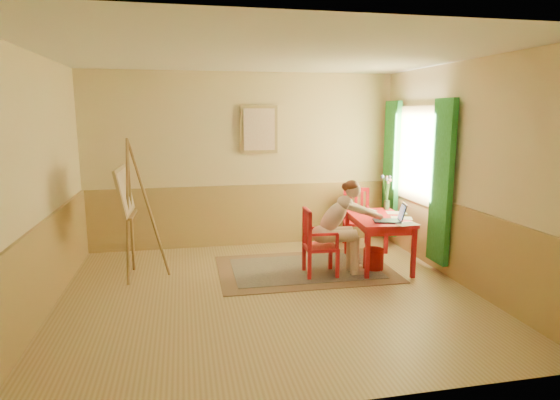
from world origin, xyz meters
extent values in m
cube|color=tan|center=(0.00, 0.00, -0.01)|extent=(5.00, 4.50, 0.02)
cube|color=white|center=(0.00, 0.00, 2.81)|extent=(5.00, 4.50, 0.02)
cube|color=#E1C689|center=(0.00, 2.26, 1.40)|extent=(5.00, 0.02, 2.80)
cube|color=#E1C689|center=(0.00, -2.26, 1.40)|extent=(5.00, 0.02, 2.80)
cube|color=#E1C689|center=(-2.51, 0.00, 1.40)|extent=(0.02, 4.50, 2.80)
cube|color=#E1C689|center=(2.51, 0.00, 1.40)|extent=(0.02, 4.50, 2.80)
cube|color=tan|center=(0.00, 2.23, 0.50)|extent=(5.00, 0.04, 1.00)
cube|color=tan|center=(-2.48, 0.00, 0.50)|extent=(0.04, 4.50, 1.00)
cube|color=tan|center=(2.48, 0.00, 0.50)|extent=(0.04, 4.50, 1.00)
cube|color=white|center=(2.47, 1.10, 1.55)|extent=(0.02, 1.00, 1.30)
cube|color=#9A814D|center=(2.45, 1.10, 1.55)|extent=(0.03, 1.12, 1.42)
cube|color=green|center=(2.40, 0.32, 1.25)|extent=(0.08, 0.45, 2.20)
cube|color=green|center=(2.40, 1.88, 1.25)|extent=(0.08, 0.45, 2.20)
cube|color=#9A814D|center=(0.25, 2.21, 1.90)|extent=(0.60, 0.04, 0.76)
cube|color=beige|center=(0.25, 2.19, 1.90)|extent=(0.50, 0.02, 0.66)
cube|color=#8C7251|center=(0.66, 0.79, 0.01)|extent=(2.42, 1.63, 0.01)
cube|color=#182031|center=(0.66, 0.79, 0.01)|extent=(2.02, 1.23, 0.01)
cube|color=red|center=(1.72, 0.76, 0.70)|extent=(0.84, 1.27, 0.04)
cube|color=red|center=(1.72, 0.76, 0.63)|extent=(0.73, 1.16, 0.10)
cube|color=red|center=(1.35, 0.24, 0.34)|extent=(0.06, 0.06, 0.68)
cube|color=red|center=(1.97, 0.18, 0.34)|extent=(0.06, 0.06, 0.68)
cube|color=red|center=(1.46, 1.34, 0.34)|extent=(0.06, 0.06, 0.68)
cube|color=red|center=(2.08, 1.28, 0.34)|extent=(0.06, 0.06, 0.68)
cube|color=red|center=(0.80, 0.52, 0.39)|extent=(0.44, 0.42, 0.04)
cube|color=red|center=(0.60, 0.36, 0.19)|extent=(0.05, 0.05, 0.37)
cube|color=red|center=(0.98, 0.34, 0.19)|extent=(0.05, 0.05, 0.37)
cube|color=red|center=(0.62, 0.71, 0.19)|extent=(0.05, 0.05, 0.37)
cube|color=red|center=(1.00, 0.69, 0.19)|extent=(0.05, 0.05, 0.37)
cube|color=red|center=(0.60, 0.36, 0.66)|extent=(0.05, 0.05, 0.50)
cube|color=red|center=(0.62, 0.71, 0.66)|extent=(0.05, 0.05, 0.50)
cube|color=red|center=(0.61, 0.54, 0.89)|extent=(0.07, 0.40, 0.05)
cube|color=red|center=(0.61, 0.44, 0.65)|extent=(0.03, 0.04, 0.41)
cube|color=red|center=(0.61, 0.54, 0.65)|extent=(0.03, 0.04, 0.41)
cube|color=red|center=(0.62, 0.63, 0.65)|extent=(0.03, 0.04, 0.41)
cube|color=red|center=(0.79, 0.35, 0.61)|extent=(0.38, 0.06, 0.03)
cube|color=red|center=(0.97, 0.34, 0.51)|extent=(0.04, 0.04, 0.20)
cube|color=red|center=(0.81, 0.70, 0.61)|extent=(0.38, 0.06, 0.03)
cube|color=red|center=(0.99, 0.69, 0.51)|extent=(0.04, 0.04, 0.20)
cube|color=red|center=(1.77, 1.74, 0.41)|extent=(0.52, 0.53, 0.04)
cube|color=red|center=(1.65, 1.98, 0.19)|extent=(0.06, 0.06, 0.38)
cube|color=red|center=(1.55, 1.61, 0.19)|extent=(0.06, 0.06, 0.38)
cube|color=red|center=(2.00, 1.88, 0.19)|extent=(0.06, 0.06, 0.38)
cube|color=red|center=(1.90, 1.51, 0.19)|extent=(0.06, 0.06, 0.38)
cube|color=red|center=(1.65, 1.98, 0.69)|extent=(0.06, 0.06, 0.52)
cube|color=red|center=(2.00, 1.88, 0.69)|extent=(0.06, 0.06, 0.52)
cube|color=red|center=(1.83, 1.93, 0.92)|extent=(0.41, 0.16, 0.06)
cube|color=red|center=(1.73, 1.96, 0.67)|extent=(0.05, 0.04, 0.43)
cube|color=red|center=(1.83, 1.93, 0.67)|extent=(0.05, 0.04, 0.43)
cube|color=red|center=(1.92, 1.91, 0.67)|extent=(0.05, 0.04, 0.43)
cube|color=red|center=(1.60, 1.79, 0.63)|extent=(0.14, 0.38, 0.03)
cube|color=red|center=(1.55, 1.61, 0.53)|extent=(0.05, 0.05, 0.21)
cube|color=red|center=(1.95, 1.70, 0.63)|extent=(0.14, 0.38, 0.03)
cube|color=red|center=(1.90, 1.52, 0.53)|extent=(0.05, 0.05, 0.21)
ellipsoid|color=beige|center=(0.82, 0.53, 0.57)|extent=(0.31, 0.38, 0.23)
cylinder|color=beige|center=(1.03, 0.42, 0.56)|extent=(0.46, 0.18, 0.16)
cylinder|color=beige|center=(1.04, 0.61, 0.56)|extent=(0.46, 0.18, 0.16)
cylinder|color=beige|center=(1.24, 0.41, 0.29)|extent=(0.12, 0.12, 0.52)
cylinder|color=beige|center=(1.25, 0.59, 0.29)|extent=(0.12, 0.12, 0.52)
cube|color=beige|center=(1.31, 0.41, 0.04)|extent=(0.22, 0.10, 0.08)
cube|color=beige|center=(1.32, 0.59, 0.04)|extent=(0.22, 0.10, 0.08)
ellipsoid|color=beige|center=(0.97, 0.52, 0.80)|extent=(0.51, 0.32, 0.54)
ellipsoid|color=beige|center=(1.12, 0.51, 0.99)|extent=(0.22, 0.32, 0.18)
sphere|color=beige|center=(1.23, 0.50, 1.16)|extent=(0.21, 0.21, 0.20)
ellipsoid|color=#562815|center=(1.21, 0.51, 1.22)|extent=(0.20, 0.21, 0.15)
sphere|color=#562815|center=(1.13, 0.51, 1.20)|extent=(0.11, 0.11, 0.11)
cylinder|color=beige|center=(1.21, 0.35, 0.94)|extent=(0.24, 0.12, 0.15)
cylinder|color=beige|center=(1.44, 0.36, 0.85)|extent=(0.31, 0.13, 0.17)
sphere|color=beige|center=(1.31, 0.34, 0.90)|extent=(0.09, 0.09, 0.09)
sphere|color=beige|center=(1.57, 0.39, 0.80)|extent=(0.08, 0.08, 0.08)
cylinder|color=beige|center=(1.23, 0.65, 0.94)|extent=(0.23, 0.10, 0.15)
cylinder|color=beige|center=(1.45, 0.62, 0.85)|extent=(0.31, 0.16, 0.17)
sphere|color=beige|center=(1.32, 0.66, 0.90)|extent=(0.09, 0.09, 0.09)
sphere|color=beige|center=(1.58, 0.58, 0.80)|extent=(0.08, 0.08, 0.08)
cube|color=#1E2338|center=(1.70, 0.44, 0.73)|extent=(0.39, 0.32, 0.02)
cube|color=#2D3342|center=(1.70, 0.44, 0.73)|extent=(0.34, 0.26, 0.00)
cube|color=#1E2338|center=(1.89, 0.39, 0.85)|extent=(0.13, 0.26, 0.23)
cube|color=#99BFF2|center=(1.88, 0.39, 0.85)|extent=(0.10, 0.21, 0.19)
cube|color=white|center=(1.90, 0.24, 0.72)|extent=(0.30, 0.23, 0.00)
cube|color=white|center=(2.07, 0.93, 0.72)|extent=(0.32, 0.26, 0.00)
cube|color=white|center=(1.69, 1.18, 0.72)|extent=(0.32, 0.26, 0.00)
cube|color=white|center=(1.98, 0.59, 0.72)|extent=(0.34, 0.29, 0.00)
cylinder|color=#3F724C|center=(2.03, 1.20, 0.79)|extent=(0.09, 0.09, 0.14)
cylinder|color=#3F7233|center=(2.02, 1.25, 1.03)|extent=(0.05, 0.12, 0.37)
sphere|color=#728CD8|center=(2.00, 1.30, 1.21)|extent=(0.06, 0.06, 0.06)
cylinder|color=#3F7233|center=(2.01, 1.16, 1.03)|extent=(0.06, 0.08, 0.39)
sphere|color=pink|center=(1.98, 1.13, 1.23)|extent=(0.04, 0.04, 0.04)
cylinder|color=#3F7233|center=(2.04, 1.21, 0.98)|extent=(0.03, 0.04, 0.29)
sphere|color=pink|center=(2.05, 1.23, 1.13)|extent=(0.05, 0.05, 0.05)
cylinder|color=#3F7233|center=(2.00, 1.15, 1.02)|extent=(0.07, 0.11, 0.36)
sphere|color=#728CD8|center=(1.97, 1.10, 1.20)|extent=(0.06, 0.06, 0.05)
cylinder|color=#3F7233|center=(2.07, 1.23, 1.00)|extent=(0.09, 0.07, 0.32)
sphere|color=pink|center=(2.11, 1.26, 1.16)|extent=(0.05, 0.05, 0.05)
cylinder|color=#3F7233|center=(2.06, 1.21, 1.00)|extent=(0.05, 0.04, 0.33)
sphere|color=pink|center=(2.08, 1.23, 1.17)|extent=(0.05, 0.05, 0.04)
cylinder|color=#3F7233|center=(2.07, 1.24, 1.02)|extent=(0.08, 0.09, 0.37)
sphere|color=#728CD8|center=(2.10, 1.27, 1.21)|extent=(0.05, 0.05, 0.04)
cylinder|color=#A41214|center=(1.59, 0.59, 0.15)|extent=(0.35, 0.35, 0.30)
cylinder|color=brown|center=(-1.68, 0.81, 0.92)|extent=(0.10, 0.34, 1.85)
cylinder|color=brown|center=(-1.67, 1.11, 0.92)|extent=(0.08, 0.34, 1.85)
cylinder|color=brown|center=(-1.42, 0.96, 0.92)|extent=(0.48, 0.05, 1.85)
cylinder|color=brown|center=(-1.70, 0.96, 0.85)|extent=(0.04, 0.52, 0.03)
cube|color=brown|center=(-1.64, 0.96, 0.85)|extent=(0.07, 0.56, 0.03)
cube|color=#9A814D|center=(-1.72, 0.96, 1.17)|extent=(0.16, 0.82, 0.61)
cube|color=beige|center=(-1.70, 0.96, 1.17)|extent=(0.12, 0.74, 0.53)
camera|label=1|loc=(-0.96, -5.29, 2.16)|focal=30.11mm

